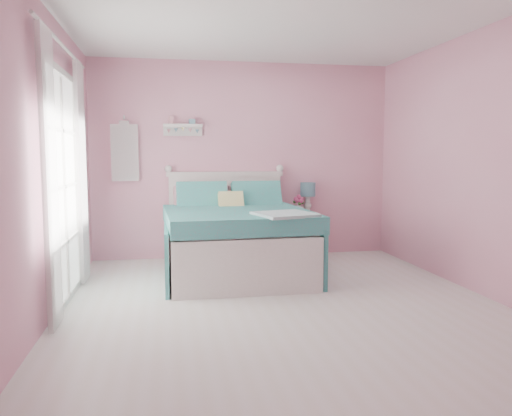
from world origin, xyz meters
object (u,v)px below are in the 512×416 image
object	(u,v)px
bed	(235,239)
vase	(299,208)
nightstand	(304,235)
teacup	(300,212)
table_lamp	(308,192)

from	to	relation	value
bed	vase	size ratio (longest dim) A/B	13.23
nightstand	teacup	size ratio (longest dim) A/B	5.82
bed	nightstand	world-z (taller)	bed
table_lamp	bed	bearing A→B (deg)	-141.77
nightstand	teacup	xyz separation A→B (m)	(-0.09, -0.11, 0.33)
nightstand	vase	distance (m)	0.38
bed	table_lamp	size ratio (longest dim) A/B	4.93
table_lamp	vase	world-z (taller)	table_lamp
bed	nightstand	distance (m)	1.31
table_lamp	vase	distance (m)	0.28
table_lamp	vase	xyz separation A→B (m)	(-0.16, -0.11, -0.21)
teacup	vase	bearing A→B (deg)	85.00
nightstand	vase	size ratio (longest dim) A/B	3.85
vase	teacup	size ratio (longest dim) A/B	1.51
table_lamp	nightstand	bearing A→B (deg)	-125.60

